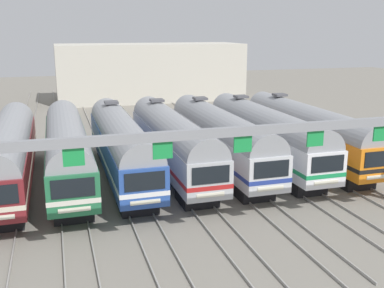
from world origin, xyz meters
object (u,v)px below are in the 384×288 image
(commuter_train_blue, at_px, (121,143))
(commuter_train_orange, at_px, (307,130))
(commuter_train_maroon, at_px, (9,151))
(commuter_train_green, at_px, (67,147))
(commuter_train_stainless, at_px, (172,140))
(catenary_gantry, at_px, (243,149))
(commuter_train_silver, at_px, (220,136))
(commuter_train_white, at_px, (265,133))

(commuter_train_blue, height_order, commuter_train_orange, same)
(commuter_train_maroon, height_order, commuter_train_green, same)
(commuter_train_stainless, distance_m, commuter_train_orange, 11.55)
(commuter_train_green, xyz_separation_m, catenary_gantry, (7.70, -13.49, 2.72))
(commuter_train_orange, bearing_deg, commuter_train_green, -179.99)
(commuter_train_green, height_order, commuter_train_stainless, commuter_train_stainless)
(commuter_train_maroon, relative_size, commuter_train_orange, 1.00)
(commuter_train_orange, bearing_deg, commuter_train_silver, 180.00)
(commuter_train_maroon, bearing_deg, catenary_gantry, -49.45)
(catenary_gantry, bearing_deg, commuter_train_maroon, 130.55)
(commuter_train_maroon, height_order, commuter_train_orange, commuter_train_orange)
(commuter_train_white, height_order, commuter_train_orange, same)
(commuter_train_maroon, height_order, catenary_gantry, catenary_gantry)
(commuter_train_maroon, xyz_separation_m, commuter_train_white, (19.24, 0.00, 0.00))
(commuter_train_maroon, xyz_separation_m, commuter_train_silver, (15.40, 0.00, 0.00))
(commuter_train_stainless, bearing_deg, catenary_gantry, -90.00)
(commuter_train_blue, bearing_deg, commuter_train_silver, 0.00)
(commuter_train_green, distance_m, commuter_train_silver, 11.55)
(commuter_train_green, xyz_separation_m, commuter_train_orange, (19.24, 0.00, 0.00))
(commuter_train_maroon, height_order, commuter_train_silver, commuter_train_silver)
(commuter_train_stainless, height_order, commuter_train_white, same)
(commuter_train_green, bearing_deg, commuter_train_maroon, 180.00)
(commuter_train_maroon, xyz_separation_m, commuter_train_blue, (7.70, 0.00, 0.00))
(commuter_train_orange, height_order, catenary_gantry, catenary_gantry)
(commuter_train_green, distance_m, commuter_train_stainless, 7.70)
(commuter_train_silver, distance_m, commuter_train_orange, 7.70)
(commuter_train_silver, xyz_separation_m, catenary_gantry, (-3.85, -13.50, 2.72))
(commuter_train_green, relative_size, commuter_train_stainless, 1.00)
(commuter_train_stainless, bearing_deg, commuter_train_orange, 0.00)
(commuter_train_white, bearing_deg, commuter_train_orange, 0.00)
(catenary_gantry, bearing_deg, commuter_train_white, 60.31)
(commuter_train_silver, height_order, commuter_train_orange, same)
(commuter_train_green, distance_m, catenary_gantry, 15.77)
(catenary_gantry, bearing_deg, commuter_train_green, 119.70)
(commuter_train_green, height_order, commuter_train_silver, commuter_train_silver)
(commuter_train_green, height_order, catenary_gantry, catenary_gantry)
(commuter_train_maroon, height_order, commuter_train_white, commuter_train_white)
(commuter_train_stainless, distance_m, commuter_train_white, 7.70)
(commuter_train_maroon, relative_size, commuter_train_silver, 1.00)
(commuter_train_blue, relative_size, commuter_train_silver, 1.00)
(commuter_train_silver, xyz_separation_m, commuter_train_white, (3.85, 0.00, 0.00))
(commuter_train_silver, relative_size, commuter_train_white, 1.00)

